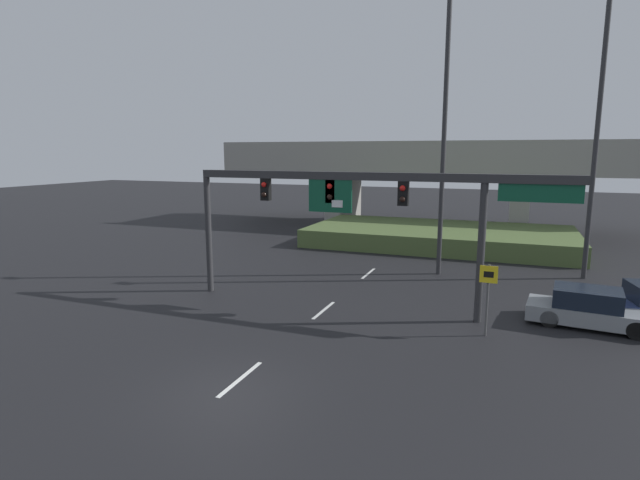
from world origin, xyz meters
TOP-DOWN VIEW (x-y plane):
  - ground_plane at (0.00, 0.00)m, footprint 160.00×160.00m
  - lane_markings at (0.00, 14.20)m, footprint 0.14×29.31m
  - signal_gantry at (1.15, 8.27)m, footprint 15.46×0.44m
  - speed_limit_sign at (6.34, 6.81)m, footprint 0.60×0.11m
  - highway_light_pole_near at (3.49, 15.46)m, footprint 0.70×0.36m
  - highway_light_pole_far at (10.58, 17.15)m, footprint 0.70×0.36m
  - overpass_bridge at (0.00, 32.19)m, footprint 35.03×7.88m
  - grass_embankment at (2.34, 24.10)m, footprint 17.66×9.14m
  - parked_sedan_near_right at (9.88, 9.30)m, footprint 4.58×2.28m

SIDE VIEW (x-z plane):
  - ground_plane at x=0.00m, z-range 0.00..0.00m
  - lane_markings at x=0.00m, z-range 0.00..0.01m
  - grass_embankment at x=2.34m, z-range 0.00..1.20m
  - parked_sedan_near_right at x=9.88m, z-range -0.05..1.37m
  - speed_limit_sign at x=6.34m, z-range 0.39..2.98m
  - signal_gantry at x=1.15m, z-range 1.76..7.37m
  - overpass_bridge at x=0.00m, z-range 1.44..8.69m
  - highway_light_pole_near at x=3.49m, z-range 0.38..14.70m
  - highway_light_pole_far at x=10.58m, z-range 0.38..15.34m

